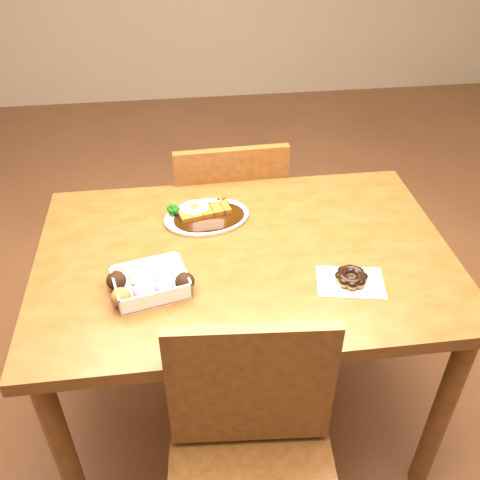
{
  "coord_description": "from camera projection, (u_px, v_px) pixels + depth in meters",
  "views": [
    {
      "loc": [
        -0.17,
        -1.2,
        1.72
      ],
      "look_at": [
        -0.02,
        -0.02,
        0.81
      ],
      "focal_mm": 40.0,
      "sensor_mm": 36.0,
      "label": 1
    }
  ],
  "objects": [
    {
      "name": "ground",
      "position": [
        244.0,
        408.0,
        2.0
      ],
      "size": [
        6.0,
        6.0,
        0.0
      ],
      "primitive_type": "plane",
      "color": "brown",
      "rests_on": "ground"
    },
    {
      "name": "table",
      "position": [
        245.0,
        278.0,
        1.61
      ],
      "size": [
        1.2,
        0.8,
        0.75
      ],
      "color": "#523010",
      "rests_on": "ground"
    },
    {
      "name": "pon_de_ring",
      "position": [
        351.0,
        277.0,
        1.43
      ],
      "size": [
        0.2,
        0.16,
        0.03
      ],
      "rotation": [
        0.0,
        0.0,
        -0.19
      ],
      "color": "silver",
      "rests_on": "table"
    },
    {
      "name": "chair_near",
      "position": [
        253.0,
        479.0,
        1.29
      ],
      "size": [
        0.45,
        0.45,
        0.87
      ],
      "rotation": [
        0.0,
        0.0,
        -0.08
      ],
      "color": "#523010",
      "rests_on": "ground"
    },
    {
      "name": "chair_far",
      "position": [
        228.0,
        223.0,
        2.14
      ],
      "size": [
        0.44,
        0.44,
        0.87
      ],
      "rotation": [
        0.0,
        0.0,
        3.18
      ],
      "color": "#523010",
      "rests_on": "ground"
    },
    {
      "name": "donut_box",
      "position": [
        149.0,
        283.0,
        1.4
      ],
      "size": [
        0.23,
        0.19,
        0.05
      ],
      "rotation": [
        0.0,
        0.0,
        0.23
      ],
      "color": "white",
      "rests_on": "table"
    },
    {
      "name": "katsu_curry_plate",
      "position": [
        205.0,
        215.0,
        1.68
      ],
      "size": [
        0.29,
        0.23,
        0.05
      ],
      "rotation": [
        0.0,
        0.0,
        0.16
      ],
      "color": "white",
      "rests_on": "table"
    }
  ]
}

